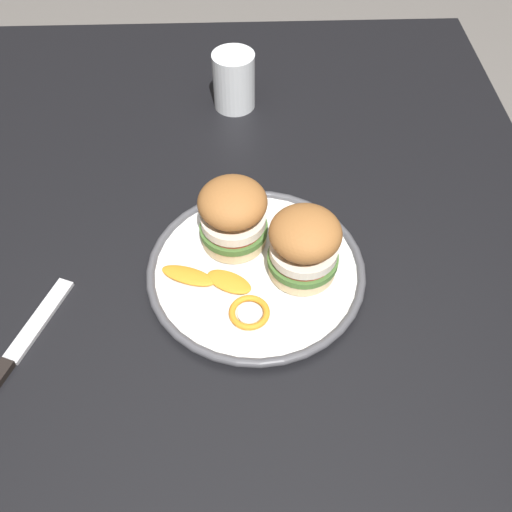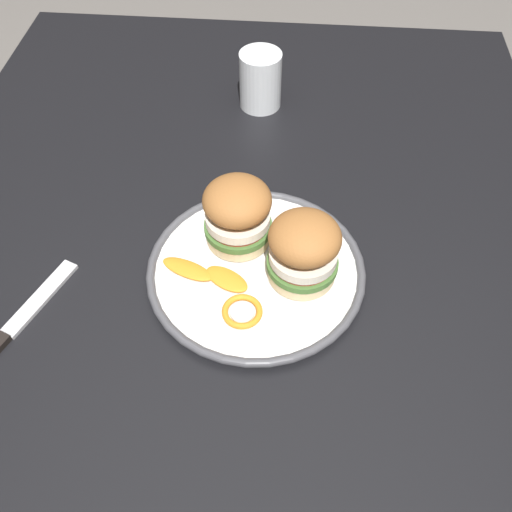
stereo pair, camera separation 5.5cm
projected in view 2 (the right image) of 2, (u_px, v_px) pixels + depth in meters
The scene contains 10 objects.
ground_plane at pixel (243, 440), 1.40m from camera, with size 8.00×8.00×0.00m, color slate.
dining_table at pixel (236, 285), 0.88m from camera, with size 1.26×1.00×0.76m.
dinner_plate at pixel (256, 270), 0.76m from camera, with size 0.30×0.30×0.02m.
sandwich_half_left at pixel (238, 210), 0.75m from camera, with size 0.13×0.13×0.10m.
sandwich_half_right at pixel (304, 249), 0.71m from camera, with size 0.13×0.13×0.10m.
orange_peel_curled at pixel (242, 312), 0.71m from camera, with size 0.05×0.05×0.01m.
orange_peel_strip_long at pixel (225, 279), 0.74m from camera, with size 0.06×0.07×0.01m.
orange_peel_strip_short at pixel (187, 269), 0.75m from camera, with size 0.05×0.08×0.01m.
drinking_glass at pixel (260, 83), 0.98m from camera, with size 0.07×0.07×0.10m.
table_knife at pixel (9, 333), 0.71m from camera, with size 0.21×0.10×0.01m.
Camera 2 is at (0.51, 0.08, 1.38)m, focal length 39.07 mm.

